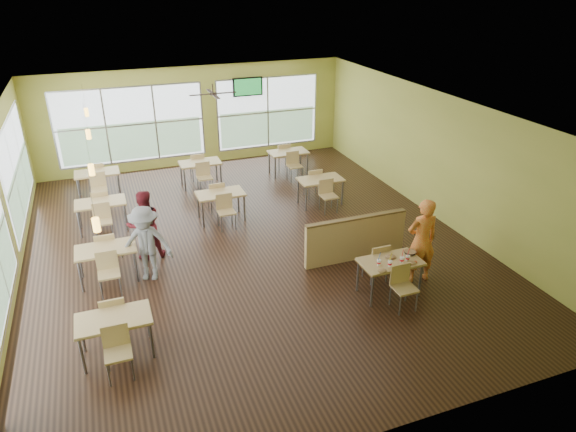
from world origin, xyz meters
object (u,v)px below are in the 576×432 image
object	(u,v)px
main_table	(390,266)
half_wall_divider	(356,238)
food_basket	(410,252)
man_plaid	(422,241)

from	to	relation	value
main_table	half_wall_divider	world-z (taller)	half_wall_divider
half_wall_divider	food_basket	distance (m)	1.46
food_basket	main_table	bearing A→B (deg)	-168.59
half_wall_divider	man_plaid	distance (m)	1.54
main_table	man_plaid	distance (m)	0.91
half_wall_divider	food_basket	xyz separation A→B (m)	(0.50, -1.35, 0.26)
main_table	food_basket	size ratio (longest dim) A/B	6.14
main_table	food_basket	bearing A→B (deg)	11.41
main_table	half_wall_divider	size ratio (longest dim) A/B	0.63
main_table	food_basket	distance (m)	0.54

